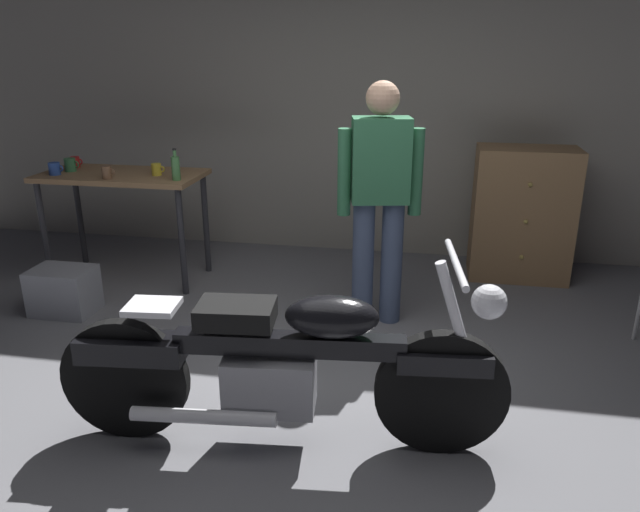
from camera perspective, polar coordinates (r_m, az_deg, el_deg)
The scene contains 13 objects.
ground_plane at distance 3.40m, azimuth -2.07°, elevation -14.38°, with size 12.00×12.00×0.00m, color slate.
back_wall at distance 5.59m, azimuth 4.13°, elevation 15.98°, with size 8.00×0.12×3.10m, color gray.
workbench at distance 5.18m, azimuth -18.16°, elevation 6.25°, with size 1.30×0.64×0.90m.
motorcycle at distance 2.93m, azimuth -3.52°, elevation -10.05°, with size 2.19×0.62×1.00m.
person_standing at distance 4.09m, azimuth 5.65°, elevation 5.76°, with size 0.56×0.29×1.67m.
wooden_dresser at distance 5.28m, azimuth 18.56°, elevation 3.78°, with size 0.80×0.47×1.10m.
storage_bin at distance 4.82m, azimuth -23.08°, elevation -3.05°, with size 0.44×0.32×0.34m, color gray.
mug_red_diner at distance 5.53m, azimuth -22.13°, elevation 8.24°, with size 0.11×0.08×0.09m.
mug_yellow_tall at distance 4.98m, azimuth -15.19°, elevation 7.91°, with size 0.11×0.08×0.09m.
mug_brown_stoneware at distance 4.96m, azimuth -19.50°, elevation 7.47°, with size 0.11×0.07×0.10m.
mug_blue_enamel at distance 5.27m, azimuth -23.80°, elevation 7.56°, with size 0.12×0.09×0.10m.
mug_green_speckled at distance 5.36m, azimuth -22.53°, elevation 7.97°, with size 0.12×0.09×0.11m.
bottle at distance 4.75m, azimuth -13.49°, elevation 8.14°, with size 0.06×0.06×0.24m.
Camera 1 is at (0.63, -2.75, 1.90)m, focal length 33.84 mm.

